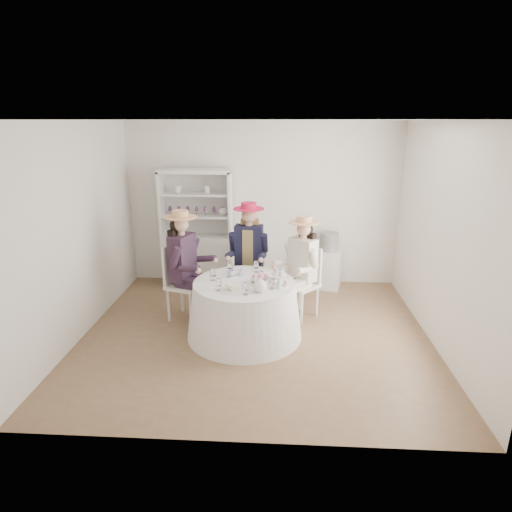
{
  "coord_description": "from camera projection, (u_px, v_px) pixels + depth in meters",
  "views": [
    {
      "loc": [
        0.3,
        -5.06,
        2.69
      ],
      "look_at": [
        0.0,
        0.1,
        1.05
      ],
      "focal_mm": 30.0,
      "sensor_mm": 36.0,
      "label": 1
    }
  ],
  "objects": [
    {
      "name": "guest_right",
      "position": [
        302.0,
        262.0,
        5.93
      ],
      "size": [
        0.62,
        0.62,
        1.46
      ],
      "rotation": [
        0.0,
        0.0,
        -0.75
      ],
      "color": "silver",
      "rests_on": "ground"
    },
    {
      "name": "stemware_set",
      "position": [
        244.0,
        276.0,
        5.38
      ],
      "size": [
        0.87,
        0.87,
        0.15
      ],
      "color": "white",
      "rests_on": "tea_table"
    },
    {
      "name": "guest_left",
      "position": [
        184.0,
        260.0,
        5.84
      ],
      "size": [
        0.64,
        0.59,
        1.56
      ],
      "rotation": [
        0.0,
        0.0,
        1.23
      ],
      "color": "silver",
      "rests_on": "ground"
    },
    {
      "name": "teacup_c",
      "position": [
        261.0,
        274.0,
        5.6
      ],
      "size": [
        0.11,
        0.11,
        0.06
      ],
      "primitive_type": "imported",
      "rotation": [
        0.0,
        0.0,
        0.41
      ],
      "color": "white",
      "rests_on": "tea_table"
    },
    {
      "name": "ceiling",
      "position": [
        255.0,
        120.0,
        4.83
      ],
      "size": [
        4.5,
        4.5,
        0.0
      ],
      "primitive_type": "plane",
      "rotation": [
        3.14,
        0.0,
        0.0
      ],
      "color": "white",
      "rests_on": "wall_back"
    },
    {
      "name": "wall_back",
      "position": [
        263.0,
        205.0,
        7.14
      ],
      "size": [
        4.5,
        0.0,
        4.5
      ],
      "primitive_type": "plane",
      "rotation": [
        1.57,
        0.0,
        0.0
      ],
      "color": "white",
      "rests_on": "ground"
    },
    {
      "name": "ground",
      "position": [
        256.0,
        334.0,
        5.65
      ],
      "size": [
        4.5,
        4.5,
        0.0
      ],
      "primitive_type": "plane",
      "color": "brown",
      "rests_on": "ground"
    },
    {
      "name": "tea_table",
      "position": [
        244.0,
        309.0,
        5.52
      ],
      "size": [
        1.49,
        1.49,
        0.74
      ],
      "rotation": [
        0.0,
        0.0,
        -0.3
      ],
      "color": "white",
      "rests_on": "ground"
    },
    {
      "name": "cupcake_stand",
      "position": [
        279.0,
        280.0,
        5.25
      ],
      "size": [
        0.23,
        0.23,
        0.22
      ],
      "rotation": [
        0.0,
        0.0,
        -0.35
      ],
      "color": "white",
      "rests_on": "tea_table"
    },
    {
      "name": "guest_mid",
      "position": [
        249.0,
        249.0,
        6.29
      ],
      "size": [
        0.58,
        0.6,
        1.57
      ],
      "rotation": [
        0.0,
        0.0,
        -0.09
      ],
      "color": "silver",
      "rests_on": "ground"
    },
    {
      "name": "sandwich_plate",
      "position": [
        230.0,
        289.0,
        5.14
      ],
      "size": [
        0.26,
        0.26,
        0.06
      ],
      "rotation": [
        0.0,
        0.0,
        0.34
      ],
      "color": "white",
      "rests_on": "tea_table"
    },
    {
      "name": "wall_left",
      "position": [
        77.0,
        233.0,
        5.37
      ],
      "size": [
        0.0,
        4.5,
        4.5
      ],
      "primitive_type": "plane",
      "rotation": [
        1.57,
        0.0,
        1.57
      ],
      "color": "white",
      "rests_on": "ground"
    },
    {
      "name": "table_teapot",
      "position": [
        260.0,
        286.0,
        5.08
      ],
      "size": [
        0.23,
        0.16,
        0.17
      ],
      "rotation": [
        0.0,
        0.0,
        -0.42
      ],
      "color": "white",
      "rests_on": "tea_table"
    },
    {
      "name": "hatbox",
      "position": [
        329.0,
        242.0,
        7.01
      ],
      "size": [
        0.35,
        0.35,
        0.3
      ],
      "primitive_type": "cylinder",
      "rotation": [
        0.0,
        0.0,
        -0.18
      ],
      "color": "black",
      "rests_on": "side_table"
    },
    {
      "name": "flower_bowl",
      "position": [
        260.0,
        280.0,
        5.38
      ],
      "size": [
        0.28,
        0.28,
        0.06
      ],
      "primitive_type": "imported",
      "rotation": [
        0.0,
        0.0,
        -0.28
      ],
      "color": "white",
      "rests_on": "tea_table"
    },
    {
      "name": "wall_right",
      "position": [
        443.0,
        238.0,
        5.12
      ],
      "size": [
        0.0,
        4.5,
        4.5
      ],
      "primitive_type": "plane",
      "rotation": [
        1.57,
        0.0,
        -1.57
      ],
      "color": "white",
      "rests_on": "ground"
    },
    {
      "name": "teacup_a",
      "position": [
        231.0,
        274.0,
        5.58
      ],
      "size": [
        0.12,
        0.12,
        0.08
      ],
      "primitive_type": "imported",
      "rotation": [
        0.0,
        0.0,
        -0.3
      ],
      "color": "white",
      "rests_on": "tea_table"
    },
    {
      "name": "spare_chair",
      "position": [
        249.0,
        264.0,
        6.93
      ],
      "size": [
        0.5,
        0.5,
        0.86
      ],
      "rotation": [
        0.0,
        0.0,
        2.44
      ],
      "color": "silver",
      "rests_on": "ground"
    },
    {
      "name": "teacup_b",
      "position": [
        241.0,
        273.0,
        5.63
      ],
      "size": [
        0.1,
        0.1,
        0.07
      ],
      "primitive_type": "imported",
      "rotation": [
        0.0,
        0.0,
        -0.39
      ],
      "color": "white",
      "rests_on": "tea_table"
    },
    {
      "name": "side_table",
      "position": [
        328.0,
        269.0,
        7.16
      ],
      "size": [
        0.51,
        0.51,
        0.64
      ],
      "primitive_type": "cube",
      "rotation": [
        0.0,
        0.0,
        -0.26
      ],
      "color": "silver",
      "rests_on": "ground"
    },
    {
      "name": "wall_front",
      "position": [
        241.0,
        301.0,
        3.34
      ],
      "size": [
        4.5,
        0.0,
        4.5
      ],
      "primitive_type": "plane",
      "rotation": [
        -1.57,
        0.0,
        0.0
      ],
      "color": "white",
      "rests_on": "ground"
    },
    {
      "name": "hutch",
      "position": [
        198.0,
        245.0,
        7.17
      ],
      "size": [
        1.23,
        0.63,
        1.96
      ],
      "rotation": [
        0.0,
        0.0,
        0.18
      ],
      "color": "silver",
      "rests_on": "ground"
    },
    {
      "name": "flower_arrangement",
      "position": [
        261.0,
        277.0,
        5.33
      ],
      "size": [
        0.18,
        0.18,
        0.07
      ],
      "rotation": [
        0.0,
        0.0,
        -0.32
      ],
      "color": "pink",
      "rests_on": "tea_table"
    }
  ]
}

